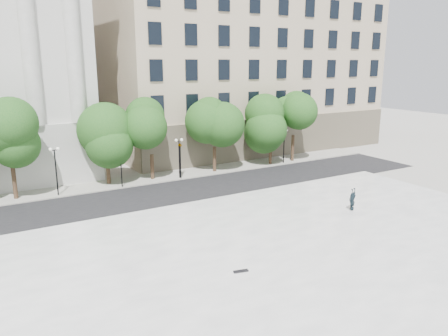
{
  "coord_description": "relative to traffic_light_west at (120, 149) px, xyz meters",
  "views": [
    {
      "loc": [
        -13.07,
        -16.58,
        11.56
      ],
      "look_at": [
        2.6,
        10.0,
        4.03
      ],
      "focal_mm": 35.0,
      "sensor_mm": 36.0,
      "label": 1
    }
  ],
  "objects": [
    {
      "name": "traffic_light_east",
      "position": [
        6.07,
        0.0,
        0.02
      ],
      "size": [
        0.74,
        1.8,
        4.21
      ],
      "color": "black",
      "rests_on": "ground"
    },
    {
      "name": "traffic_light_west",
      "position": [
        0.0,
        0.0,
        0.0
      ],
      "size": [
        0.95,
        1.74,
        4.19
      ],
      "color": "black",
      "rests_on": "ground"
    },
    {
      "name": "street_trees",
      "position": [
        1.74,
        1.05,
        1.26
      ],
      "size": [
        45.76,
        5.6,
        7.72
      ],
      "color": "#382619",
      "rests_on": "ground"
    },
    {
      "name": "person_lying",
      "position": [
        12.85,
        -16.45,
        -3.01
      ],
      "size": [
        0.82,
        1.8,
        0.47
      ],
      "primitive_type": "imported",
      "rotation": [
        -1.54,
        0.0,
        0.11
      ],
      "color": "black",
      "rests_on": "plaza"
    },
    {
      "name": "far_sidewalk",
      "position": [
        1.29,
        1.7,
        -3.63
      ],
      "size": [
        60.0,
        4.0,
        0.12
      ],
      "primitive_type": "cube",
      "color": "#AAA79C",
      "rests_on": "ground"
    },
    {
      "name": "street",
      "position": [
        1.29,
        -4.3,
        -3.68
      ],
      "size": [
        60.0,
        8.0,
        0.02
      ],
      "primitive_type": "cube",
      "color": "black",
      "rests_on": "ground"
    },
    {
      "name": "building_east",
      "position": [
        21.29,
        16.61,
        7.45
      ],
      "size": [
        36.0,
        26.15,
        23.0
      ],
      "color": "#BBA98F",
      "rests_on": "ground"
    },
    {
      "name": "skateboard",
      "position": [
        0.02,
        -20.66,
        -3.2
      ],
      "size": [
        0.86,
        0.4,
        0.09
      ],
      "primitive_type": "cube",
      "rotation": [
        0.0,
        0.0,
        -0.23
      ],
      "color": "black",
      "rests_on": "plaza"
    },
    {
      "name": "lamp_posts",
      "position": [
        0.4,
        0.3,
        -0.75
      ],
      "size": [
        37.16,
        0.28,
        4.44
      ],
      "color": "black",
      "rests_on": "ground"
    },
    {
      "name": "plaza",
      "position": [
        1.29,
        -19.3,
        -3.47
      ],
      "size": [
        44.0,
        22.0,
        0.45
      ],
      "primitive_type": "cube",
      "color": "white",
      "rests_on": "ground"
    },
    {
      "name": "ground",
      "position": [
        1.29,
        -22.3,
        -3.69
      ],
      "size": [
        160.0,
        160.0,
        0.0
      ],
      "primitive_type": "plane",
      "color": "#AAA8A1",
      "rests_on": "ground"
    }
  ]
}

